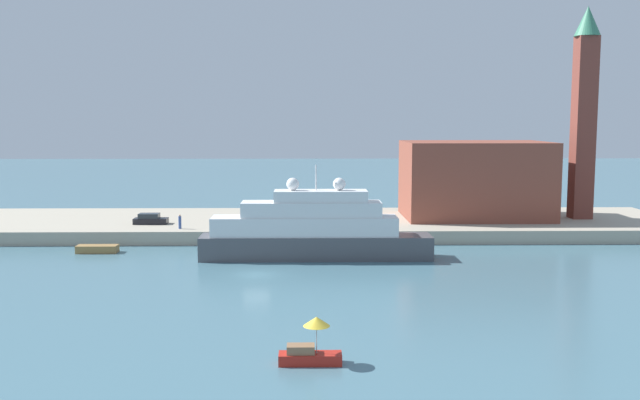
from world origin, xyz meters
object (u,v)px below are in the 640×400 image
person_figure (180,222)px  mooring_bollard (282,228)px  bell_tower (584,106)px  harbor_building (475,180)px  large_yacht (312,231)px  parked_car (150,219)px  small_motorboat (311,347)px  work_barge (97,249)px

person_figure → mooring_bollard: size_ratio=2.81×
bell_tower → harbor_building: bearing=175.6°
large_yacht → bell_tower: bearing=27.2°
large_yacht → person_figure: 19.43m
person_figure → mooring_bollard: bearing=-7.1°
harbor_building → bell_tower: size_ratio=0.68×
parked_car → small_motorboat: bearing=-66.8°
small_motorboat → harbor_building: 58.46m
large_yacht → parked_car: large_yacht is taller
large_yacht → work_barge: bearing=171.4°
large_yacht → small_motorboat: bearing=-90.6°
small_motorboat → bell_tower: bell_tower is taller
bell_tower → person_figure: size_ratio=15.85×
large_yacht → parked_car: 25.51m
small_motorboat → large_yacht: bearing=89.4°
mooring_bollard → bell_tower: bearing=14.0°
work_barge → mooring_bollard: 21.69m
parked_car → bell_tower: bearing=4.3°
work_barge → harbor_building: bearing=19.1°
small_motorboat → parked_car: bearing=113.2°
bell_tower → large_yacht: bearing=-152.8°
harbor_building → person_figure: 40.31m
small_motorboat → parked_car: (-20.60, 48.02, 1.17)m
large_yacht → person_figure: large_yacht is taller
small_motorboat → mooring_bollard: small_motorboat is taller
large_yacht → harbor_building: 30.40m
harbor_building → person_figure: harbor_building is taller
work_barge → person_figure: size_ratio=2.57×
work_barge → mooring_bollard: size_ratio=7.20×
bell_tower → parked_car: size_ratio=6.60×
mooring_bollard → parked_car: bearing=161.8°
bell_tower → parked_car: bearing=-175.7°
small_motorboat → work_barge: (-24.31, 37.19, -0.67)m
harbor_building → bell_tower: bell_tower is taller
parked_car → person_figure: (4.57, -4.10, 0.25)m
work_barge → parked_car: 11.59m
small_motorboat → mooring_bollard: (-3.29, 42.33, 0.91)m
parked_car → mooring_bollard: size_ratio=6.74×
large_yacht → harbor_building: size_ratio=1.30×
small_motorboat → work_barge: small_motorboat is taller
small_motorboat → person_figure: person_figure is taller
bell_tower → mooring_bollard: 44.30m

